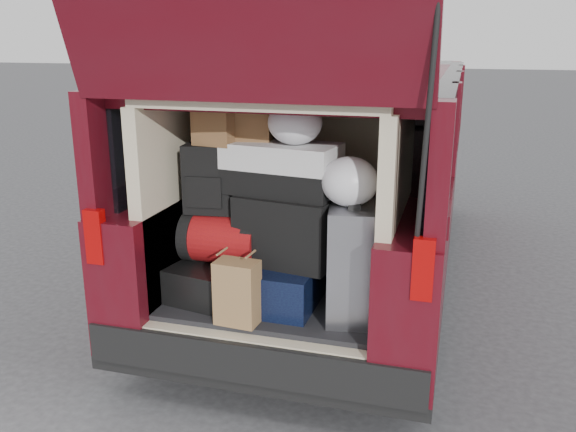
{
  "coord_description": "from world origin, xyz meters",
  "views": [
    {
      "loc": [
        0.98,
        -3.02,
        2.05
      ],
      "look_at": [
        0.06,
        0.2,
        1.06
      ],
      "focal_mm": 38.0,
      "sensor_mm": 36.0,
      "label": 1
    }
  ],
  "objects_px": {
    "navy_hardshell": "(279,282)",
    "silver_roller": "(353,261)",
    "black_hardshell": "(214,278)",
    "kraft_bag": "(237,293)",
    "backpack": "(209,179)",
    "black_soft_case": "(287,229)",
    "red_duffel": "(222,238)",
    "twotone_duffel": "(281,168)"
  },
  "relations": [
    {
      "from": "backpack",
      "to": "silver_roller",
      "type": "bearing_deg",
      "value": -12.67
    },
    {
      "from": "kraft_bag",
      "to": "silver_roller",
      "type": "bearing_deg",
      "value": 29.41
    },
    {
      "from": "kraft_bag",
      "to": "backpack",
      "type": "bearing_deg",
      "value": 133.87
    },
    {
      "from": "black_soft_case",
      "to": "backpack",
      "type": "height_order",
      "value": "backpack"
    },
    {
      "from": "red_duffel",
      "to": "twotone_duffel",
      "type": "xyz_separation_m",
      "value": [
        0.34,
        0.07,
        0.43
      ]
    },
    {
      "from": "red_duffel",
      "to": "backpack",
      "type": "height_order",
      "value": "backpack"
    },
    {
      "from": "red_duffel",
      "to": "navy_hardshell",
      "type": "bearing_deg",
      "value": 0.4
    },
    {
      "from": "silver_roller",
      "to": "twotone_duffel",
      "type": "bearing_deg",
      "value": 154.01
    },
    {
      "from": "black_soft_case",
      "to": "twotone_duffel",
      "type": "distance_m",
      "value": 0.35
    },
    {
      "from": "navy_hardshell",
      "to": "silver_roller",
      "type": "xyz_separation_m",
      "value": [
        0.44,
        -0.06,
        0.2
      ]
    },
    {
      "from": "backpack",
      "to": "twotone_duffel",
      "type": "bearing_deg",
      "value": -1.12
    },
    {
      "from": "twotone_duffel",
      "to": "black_soft_case",
      "type": "bearing_deg",
      "value": -36.76
    },
    {
      "from": "navy_hardshell",
      "to": "silver_roller",
      "type": "relative_size",
      "value": 0.88
    },
    {
      "from": "backpack",
      "to": "kraft_bag",
      "type": "bearing_deg",
      "value": -57.27
    },
    {
      "from": "silver_roller",
      "to": "red_duffel",
      "type": "height_order",
      "value": "silver_roller"
    },
    {
      "from": "red_duffel",
      "to": "twotone_duffel",
      "type": "distance_m",
      "value": 0.55
    },
    {
      "from": "kraft_bag",
      "to": "backpack",
      "type": "height_order",
      "value": "backpack"
    },
    {
      "from": "navy_hardshell",
      "to": "backpack",
      "type": "relative_size",
      "value": 1.4
    },
    {
      "from": "navy_hardshell",
      "to": "silver_roller",
      "type": "height_order",
      "value": "silver_roller"
    },
    {
      "from": "navy_hardshell",
      "to": "black_soft_case",
      "type": "distance_m",
      "value": 0.32
    },
    {
      "from": "black_hardshell",
      "to": "navy_hardshell",
      "type": "distance_m",
      "value": 0.41
    },
    {
      "from": "red_duffel",
      "to": "black_hardshell",
      "type": "bearing_deg",
      "value": -161.18
    },
    {
      "from": "twotone_duffel",
      "to": "backpack",
      "type": "bearing_deg",
      "value": -165.76
    },
    {
      "from": "silver_roller",
      "to": "black_soft_case",
      "type": "distance_m",
      "value": 0.42
    },
    {
      "from": "black_soft_case",
      "to": "backpack",
      "type": "distance_m",
      "value": 0.54
    },
    {
      "from": "kraft_bag",
      "to": "backpack",
      "type": "distance_m",
      "value": 0.7
    },
    {
      "from": "navy_hardshell",
      "to": "red_duffel",
      "type": "height_order",
      "value": "red_duffel"
    },
    {
      "from": "black_soft_case",
      "to": "silver_roller",
      "type": "bearing_deg",
      "value": -2.22
    },
    {
      "from": "black_soft_case",
      "to": "backpack",
      "type": "relative_size",
      "value": 1.37
    },
    {
      "from": "black_hardshell",
      "to": "silver_roller",
      "type": "xyz_separation_m",
      "value": [
        0.85,
        -0.05,
        0.21
      ]
    },
    {
      "from": "backpack",
      "to": "twotone_duffel",
      "type": "height_order",
      "value": "twotone_duffel"
    },
    {
      "from": "silver_roller",
      "to": "backpack",
      "type": "height_order",
      "value": "backpack"
    },
    {
      "from": "navy_hardshell",
      "to": "backpack",
      "type": "distance_m",
      "value": 0.73
    },
    {
      "from": "black_hardshell",
      "to": "silver_roller",
      "type": "bearing_deg",
      "value": 7.27
    },
    {
      "from": "silver_roller",
      "to": "black_soft_case",
      "type": "height_order",
      "value": "black_soft_case"
    },
    {
      "from": "red_duffel",
      "to": "black_soft_case",
      "type": "xyz_separation_m",
      "value": [
        0.39,
        0.02,
        0.08
      ]
    },
    {
      "from": "kraft_bag",
      "to": "navy_hardshell",
      "type": "bearing_deg",
      "value": 71.74
    },
    {
      "from": "black_hardshell",
      "to": "kraft_bag",
      "type": "height_order",
      "value": "kraft_bag"
    },
    {
      "from": "navy_hardshell",
      "to": "twotone_duffel",
      "type": "xyz_separation_m",
      "value": [
        -0.01,
        0.07,
        0.66
      ]
    },
    {
      "from": "backpack",
      "to": "twotone_duffel",
      "type": "distance_m",
      "value": 0.43
    },
    {
      "from": "navy_hardshell",
      "to": "red_duffel",
      "type": "distance_m",
      "value": 0.42
    },
    {
      "from": "black_hardshell",
      "to": "black_soft_case",
      "type": "relative_size",
      "value": 0.95
    }
  ]
}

